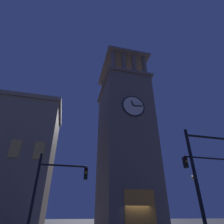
{
  "coord_description": "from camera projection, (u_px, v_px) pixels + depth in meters",
  "views": [
    {
      "loc": [
        7.14,
        19.38,
        1.66
      ],
      "look_at": [
        1.5,
        -3.93,
        15.23
      ],
      "focal_mm": 29.42,
      "sensor_mm": 36.0,
      "label": 1
    }
  ],
  "objects": [
    {
      "name": "clocktower",
      "position": [
        124.0,
        143.0,
        25.55
      ],
      "size": [
        6.82,
        9.31,
        27.31
      ],
      "color": "#75665B",
      "rests_on": "ground_plane"
    },
    {
      "name": "street_lamp",
      "position": [
        197.0,
        192.0,
        15.68
      ],
      "size": [
        0.44,
        0.44,
        4.83
      ],
      "color": "black",
      "rests_on": "ground_plane"
    },
    {
      "name": "traffic_signal_far",
      "position": [
        222.0,
        179.0,
        12.96
      ],
      "size": [
        4.24,
        0.41,
        5.85
      ],
      "color": "black",
      "rests_on": "ground_plane"
    },
    {
      "name": "traffic_signal_mid",
      "position": [
        216.0,
        165.0,
        9.34
      ],
      "size": [
        4.18,
        0.41,
        5.73
      ],
      "color": "black",
      "rests_on": "ground_plane"
    },
    {
      "name": "traffic_signal_near",
      "position": [
        54.0,
        185.0,
        11.2
      ],
      "size": [
        3.13,
        0.41,
        5.16
      ],
      "color": "black",
      "rests_on": "ground_plane"
    }
  ]
}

